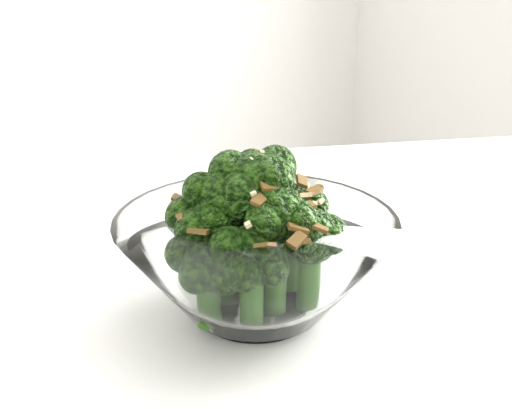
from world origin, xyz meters
TOP-DOWN VIEW (x-y plane):
  - broccoli_dish at (0.17, 0.13)m, footprint 0.19×0.19m

SIDE VIEW (x-z plane):
  - broccoli_dish at x=0.17m, z-range 0.74..0.85m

